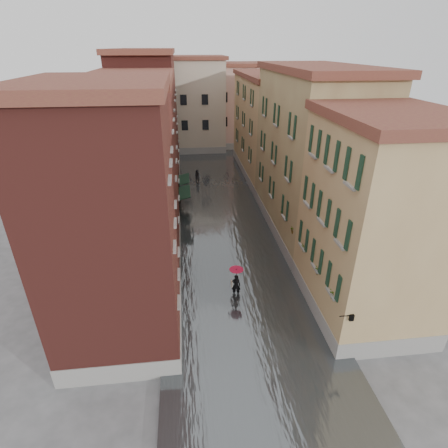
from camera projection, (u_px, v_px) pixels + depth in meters
ground at (241, 295)px, 23.13m from camera, size 120.00×120.00×0.00m
floodwater at (221, 211)px, 34.59m from camera, size 10.00×60.00×0.20m
building_left_near at (114, 228)px, 17.69m from camera, size 6.00×8.00×13.00m
building_left_mid at (138, 166)px, 27.54m from camera, size 6.00×14.00×12.50m
building_left_far at (150, 121)px, 40.47m from camera, size 6.00×16.00×14.00m
building_right_near at (373, 226)px, 19.47m from camera, size 6.00×8.00×11.50m
building_right_mid at (309, 157)px, 28.86m from camera, size 6.00×14.00×13.00m
building_right_far at (268, 129)px, 42.47m from camera, size 6.00×16.00×11.50m
building_end_cream at (184, 106)px, 53.49m from camera, size 12.00×9.00×13.00m
building_end_pink at (240, 107)px, 56.41m from camera, size 10.00×9.00×12.00m
awning_near at (184, 193)px, 32.64m from camera, size 1.09×3.26×2.80m
awning_far at (184, 180)px, 35.81m from camera, size 1.09×2.98×2.80m
wall_lantern at (351, 317)px, 16.90m from camera, size 0.71×0.22×0.35m
window_planters at (305, 243)px, 22.29m from camera, size 0.59×10.79×0.84m
pedestrian_main at (236, 280)px, 22.52m from camera, size 0.94×0.94×2.06m
pedestrian_far at (197, 177)px, 41.68m from camera, size 0.96×0.87×1.61m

